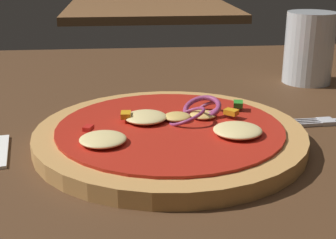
# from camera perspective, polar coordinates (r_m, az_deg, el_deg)

# --- Properties ---
(dining_table) EXTENTS (1.18, 1.02, 0.03)m
(dining_table) POSITION_cam_1_polar(r_m,az_deg,el_deg) (0.53, -0.89, -3.53)
(dining_table) COLOR #4C301C
(dining_table) RESTS_ON ground
(pizza) EXTENTS (0.28, 0.28, 0.04)m
(pizza) POSITION_cam_1_polar(r_m,az_deg,el_deg) (0.51, 0.28, -1.78)
(pizza) COLOR tan
(pizza) RESTS_ON dining_table
(beer_glass) EXTENTS (0.07, 0.07, 0.11)m
(beer_glass) POSITION_cam_1_polar(r_m,az_deg,el_deg) (0.77, 16.36, 7.71)
(beer_glass) COLOR silver
(beer_glass) RESTS_ON dining_table
(background_table) EXTENTS (0.61, 0.61, 0.03)m
(background_table) POSITION_cam_1_polar(r_m,az_deg,el_deg) (1.83, -2.12, 12.94)
(background_table) COLOR brown
(background_table) RESTS_ON ground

